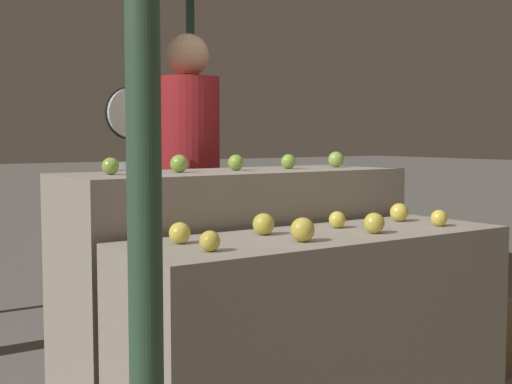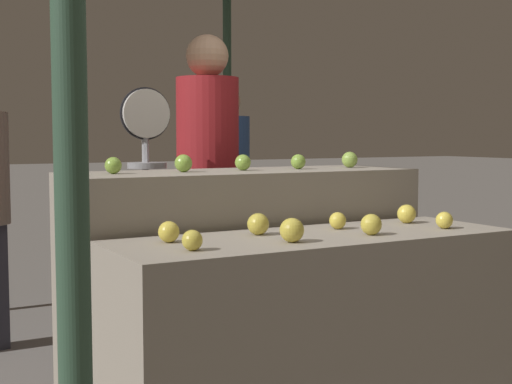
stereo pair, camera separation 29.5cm
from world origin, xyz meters
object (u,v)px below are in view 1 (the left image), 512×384
Objects in this scene: wooden_crate_side at (458,336)px; produce_scale at (131,169)px; person_vendor_at_scale at (188,170)px; person_customer_left at (196,182)px.

produce_scale is at bearing 147.58° from wooden_crate_side.
person_vendor_at_scale reaches higher than produce_scale.
person_vendor_at_scale is 1.13× the size of person_customer_left.
produce_scale is 0.47m from person_vendor_at_scale.
person_vendor_at_scale is 4.47× the size of wooden_crate_side.
person_vendor_at_scale is 1.11m from person_customer_left.
wooden_crate_side is at bearing -32.42° from produce_scale.
produce_scale is 0.94× the size of person_customer_left.
produce_scale is at bearing 34.69° from person_vendor_at_scale.
produce_scale is at bearing 53.32° from person_customer_left.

